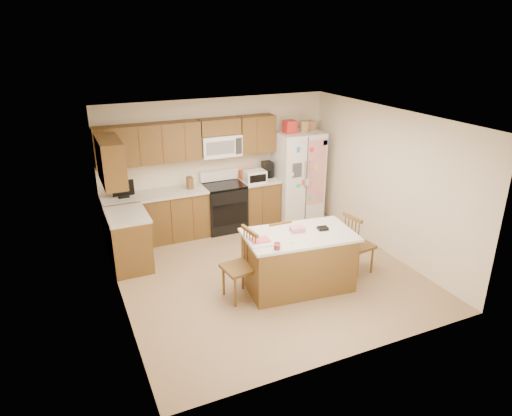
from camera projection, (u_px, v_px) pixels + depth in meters
name	position (u px, v px, depth m)	size (l,w,h in m)	color
ground	(266.00, 273.00, 7.38)	(4.50, 4.50, 0.00)	olive
room_shell	(267.00, 189.00, 6.85)	(4.60, 4.60, 2.52)	beige
cabinetry	(175.00, 194.00, 8.19)	(3.36, 1.56, 2.15)	brown
stove	(224.00, 206.00, 8.85)	(0.76, 0.65, 1.13)	black
refrigerator	(297.00, 175.00, 9.23)	(0.90, 0.79, 2.04)	white
island	(298.00, 260.00, 6.83)	(1.70, 1.11, 0.97)	brown
windsor_chair_left	(241.00, 267.00, 6.54)	(0.48, 0.50, 1.05)	brown
windsor_chair_back	(276.00, 247.00, 7.28)	(0.40, 0.38, 0.91)	brown
windsor_chair_right	(357.00, 245.00, 7.26)	(0.46, 0.48, 1.00)	brown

